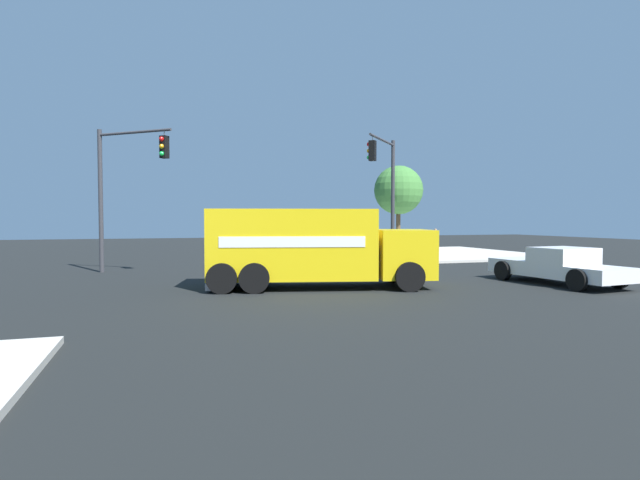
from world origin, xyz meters
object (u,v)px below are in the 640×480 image
Objects in this scene: pickup_white at (558,265)px; traffic_light_secondary at (386,182)px; shade_tree_near at (398,190)px; traffic_light_primary at (121,179)px; pedestrian_near_corner at (436,238)px; delivery_truck at (313,247)px.

traffic_light_secondary is at bearing -70.18° from pickup_white.
pickup_white is 0.87× the size of shade_tree_near.
traffic_light_primary reaches higher than pickup_white.
traffic_light_primary is 12.80m from traffic_light_secondary.
traffic_light_primary is at bearing 21.63° from pedestrian_near_corner.
traffic_light_secondary is at bearing -131.79° from delivery_truck.
pedestrian_near_corner is (-20.80, -8.25, -3.18)m from traffic_light_primary.
pickup_white is 3.34× the size of pedestrian_near_corner.
pedestrian_near_corner is at bearing -132.84° from traffic_light_secondary.
traffic_light_primary is at bearing -29.29° from pickup_white.
traffic_light_secondary is 9.75m from pickup_white.
shade_tree_near is at bearing -8.72° from pedestrian_near_corner.
shade_tree_near is at bearing -125.35° from delivery_truck.
traffic_light_secondary is at bearing 178.27° from traffic_light_primary.
pedestrian_near_corner is at bearing -106.07° from pickup_white.
pickup_white is (-15.86, 8.90, -3.50)m from traffic_light_primary.
pickup_white is at bearing 83.09° from shade_tree_near.
pickup_white is 17.84m from pedestrian_near_corner.
traffic_light_primary reaches higher than delivery_truck.
pickup_white is (-9.04, 1.82, -0.72)m from delivery_truck.
traffic_light_secondary is at bearing 60.17° from shade_tree_near.
traffic_light_secondary reaches higher than delivery_truck.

